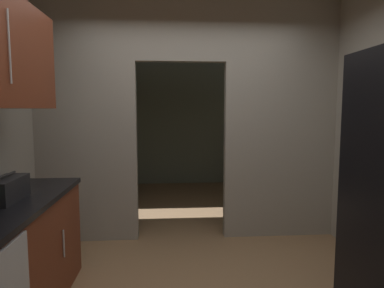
# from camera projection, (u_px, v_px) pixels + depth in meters

# --- Properties ---
(kitchen_partition) EXTENTS (3.46, 0.12, 2.77)m
(kitchen_partition) POSITION_uv_depth(u_px,v_px,m) (191.00, 112.00, 3.86)
(kitchen_partition) COLOR #9E998C
(kitchen_partition) RESTS_ON ground
(adjoining_room_shell) EXTENTS (3.46, 3.03, 2.77)m
(adjoining_room_shell) POSITION_uv_depth(u_px,v_px,m) (182.00, 117.00, 5.88)
(adjoining_room_shell) COLOR gray
(adjoining_room_shell) RESTS_ON ground
(boombox) EXTENTS (0.18, 0.39, 0.19)m
(boombox) POSITION_uv_depth(u_px,v_px,m) (6.00, 190.00, 2.32)
(boombox) COLOR black
(boombox) RESTS_ON lower_cabinet_run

